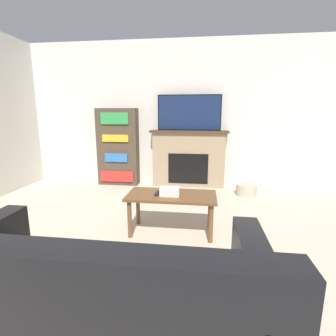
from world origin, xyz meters
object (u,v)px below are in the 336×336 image
bookshelf (118,147)px  fireplace (188,158)px  couch (97,313)px  tv (189,113)px  coffee_table (172,200)px  storage_basket (246,190)px

bookshelf → fireplace: bearing=0.9°
couch → bookshelf: size_ratio=1.27×
fireplace → tv: (0.00, -0.02, 0.85)m
fireplace → coffee_table: size_ratio=1.41×
fireplace → couch: (-0.29, -3.71, -0.24)m
couch → bookshelf: 3.86m
fireplace → tv: 0.85m
tv → coffee_table: bearing=-92.2°
tv → storage_basket: bearing=-22.2°
tv → storage_basket: size_ratio=3.37×
coffee_table → storage_basket: (1.10, 1.59, -0.31)m
tv → couch: bearing=-94.5°
coffee_table → tv: bearing=87.8°
storage_basket → tv: bearing=157.8°
tv → couch: size_ratio=0.62×
tv → fireplace: bearing=90.0°
storage_basket → fireplace: bearing=156.9°
fireplace → tv: tv is taller
fireplace → coffee_table: (-0.08, -2.03, -0.14)m
fireplace → storage_basket: 1.20m
bookshelf → tv: bearing=0.1°
bookshelf → storage_basket: (2.40, -0.42, -0.64)m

